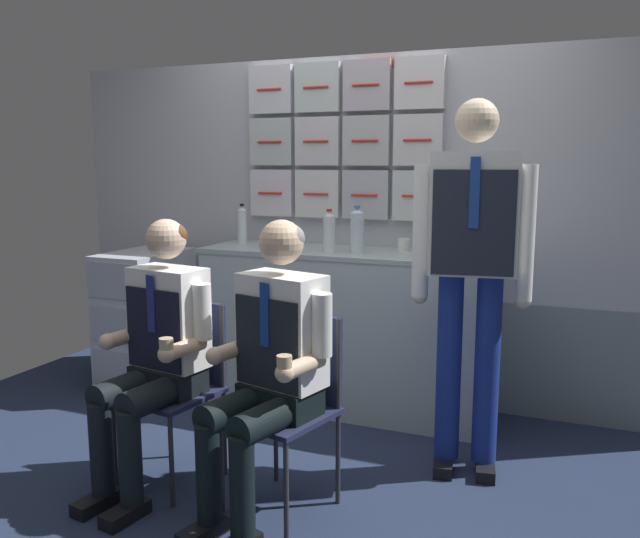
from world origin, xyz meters
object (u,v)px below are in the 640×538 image
folding_chair_left (182,370)px  water_bottle_short (468,231)px  service_trolley (145,315)px  coffee_cup_white (404,244)px  crew_member_center (270,357)px  folding_chair_center (294,389)px  crew_member_standing (472,251)px  crew_member_left (157,344)px  snack_banana (428,252)px

folding_chair_left → water_bottle_short: size_ratio=3.12×
service_trolley → coffee_cup_white: size_ratio=12.68×
crew_member_center → water_bottle_short: size_ratio=4.70×
service_trolley → folding_chair_left: service_trolley is taller
water_bottle_short → folding_chair_center: bearing=-110.9°
folding_chair_center → crew_member_standing: size_ratio=0.47×
folding_chair_center → water_bottle_short: 1.53m
folding_chair_left → crew_member_left: crew_member_left is taller
service_trolley → crew_member_left: crew_member_left is taller
crew_member_center → snack_banana: bearing=74.9°
crew_member_center → water_bottle_short: bearing=69.8°
crew_member_left → water_bottle_short: (1.13, 1.45, 0.42)m
coffee_cup_white → service_trolley: bearing=-171.2°
crew_member_standing → water_bottle_short: size_ratio=6.63×
service_trolley → snack_banana: bearing=4.2°
folding_chair_left → water_bottle_short: 1.80m
crew_member_left → snack_banana: bearing=53.7°
crew_member_left → crew_member_standing: (1.28, 0.71, 0.40)m
folding_chair_center → coffee_cup_white: bearing=84.0°
folding_chair_left → crew_member_standing: crew_member_standing is taller
folding_chair_center → crew_member_standing: (0.66, 0.58, 0.57)m
folding_chair_center → coffee_cup_white: 1.38m
service_trolley → crew_member_standing: crew_member_standing is taller
crew_member_standing → coffee_cup_white: (-0.52, 0.70, -0.07)m
water_bottle_short → snack_banana: water_bottle_short is taller
service_trolley → folding_chair_center: size_ratio=1.09×
folding_chair_left → coffee_cup_white: coffee_cup_white is taller
service_trolley → snack_banana: size_ratio=5.32×
snack_banana → folding_chair_left: bearing=-129.2°
folding_chair_left → crew_member_center: crew_member_center is taller
crew_member_left → snack_banana: (0.94, 1.28, 0.31)m
service_trolley → snack_banana: 1.95m
water_bottle_short → coffee_cup_white: size_ratio=3.74×
crew_member_standing → folding_chair_left: bearing=-156.4°
crew_member_left → coffee_cup_white: bearing=61.6°
crew_member_left → water_bottle_short: size_ratio=4.63×
folding_chair_left → snack_banana: (0.92, 1.12, 0.48)m
folding_chair_center → crew_member_center: bearing=-104.0°
crew_member_standing → snack_banana: 0.67m
crew_member_center → coffee_cup_white: 1.48m
folding_chair_left → crew_member_center: 0.62m
crew_member_center → crew_member_standing: 1.09m
service_trolley → folding_chair_center: service_trolley is taller
service_trolley → snack_banana: (1.88, 0.14, 0.51)m
crew_member_center → water_bottle_short: 1.63m
crew_member_left → coffee_cup_white: (0.76, 1.41, 0.33)m
crew_member_left → crew_member_center: bearing=-2.7°
water_bottle_short → crew_member_standing: bearing=-78.5°
water_bottle_short → snack_banana: size_ratio=1.57×
folding_chair_left → water_bottle_short: water_bottle_short is taller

